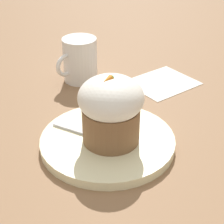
{
  "coord_description": "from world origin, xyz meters",
  "views": [
    {
      "loc": [
        0.35,
        0.34,
        0.35
      ],
      "look_at": [
        -0.0,
        0.01,
        0.06
      ],
      "focal_mm": 60.0,
      "sensor_mm": 36.0,
      "label": 1
    }
  ],
  "objects": [
    {
      "name": "dessert_plate",
      "position": [
        0.0,
        0.0,
        0.01
      ],
      "size": [
        0.21,
        0.21,
        0.01
      ],
      "color": "beige",
      "rests_on": "ground_plane"
    },
    {
      "name": "carrot_cake",
      "position": [
        -0.0,
        0.01,
        0.07
      ],
      "size": [
        0.1,
        0.1,
        0.11
      ],
      "color": "brown",
      "rests_on": "dessert_plate"
    },
    {
      "name": "coffee_cup",
      "position": [
        -0.13,
        -0.2,
        0.05
      ],
      "size": [
        0.1,
        0.07,
        0.09
      ],
      "color": "white",
      "rests_on": "ground_plane"
    },
    {
      "name": "ground_plane",
      "position": [
        0.0,
        0.0,
        0.0
      ],
      "size": [
        4.0,
        4.0,
        0.0
      ],
      "primitive_type": "plane",
      "color": "#846042"
    },
    {
      "name": "paper_napkin",
      "position": [
        -0.24,
        -0.07,
        0.0
      ],
      "size": [
        0.15,
        0.13,
        0.0
      ],
      "color": "white",
      "rests_on": "ground_plane"
    },
    {
      "name": "spoon",
      "position": [
        0.01,
        -0.01,
        0.02
      ],
      "size": [
        0.05,
        0.12,
        0.01
      ],
      "color": "silver",
      "rests_on": "dessert_plate"
    }
  ]
}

